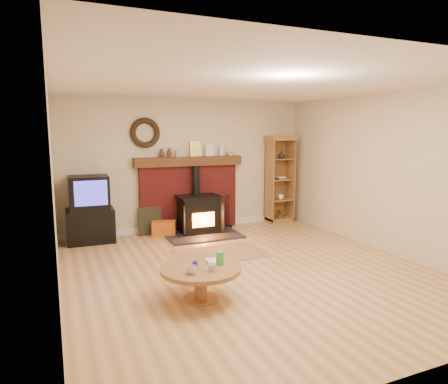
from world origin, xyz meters
name	(u,v)px	position (x,y,z in m)	size (l,w,h in m)	color
ground	(248,271)	(0.00, 0.00, 0.00)	(5.50, 5.50, 0.00)	#AC8047
room_shell	(245,150)	(-0.02, 0.09, 1.72)	(5.02, 5.52, 2.61)	beige
chimney_breast	(189,190)	(0.00, 2.67, 0.80)	(2.20, 0.22, 1.78)	maroon
wood_stove	(199,215)	(0.07, 2.27, 0.36)	(1.40, 1.00, 1.31)	black
area_rug	(220,253)	(-0.07, 0.89, 0.01)	(1.42, 0.97, 0.01)	brown
tv_unit	(90,211)	(-1.93, 2.47, 0.57)	(0.84, 0.61, 1.20)	black
curio_cabinet	(279,179)	(2.03, 2.55, 0.95)	(0.61, 0.44, 1.89)	brown
firelog_box	(164,228)	(-0.61, 2.40, 0.14)	(0.44, 0.28, 0.28)	orange
leaning_painting	(150,221)	(-0.83, 2.55, 0.27)	(0.45, 0.03, 0.54)	black
fire_tools	(228,222)	(0.79, 2.50, 0.11)	(0.16, 0.16, 0.70)	black
coffee_table	(201,273)	(-0.97, -0.68, 0.33)	(0.95, 0.95, 0.56)	brown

